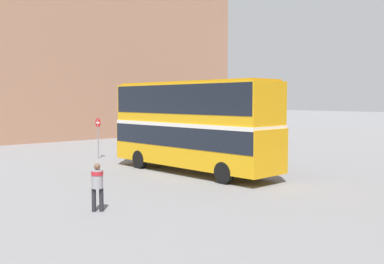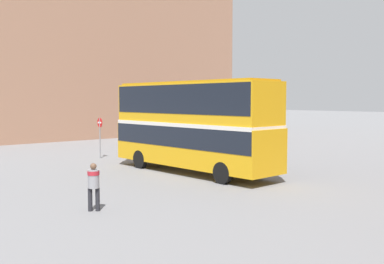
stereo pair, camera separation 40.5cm
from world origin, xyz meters
TOP-DOWN VIEW (x-y plane):
  - ground_plane at (0.00, 0.00)m, footprint 240.00×240.00m
  - building_row_left at (-25.93, 8.49)m, footprint 9.93×31.69m
  - double_decker_bus at (-0.09, -0.53)m, footprint 10.36×2.81m
  - pedestrian_foreground at (3.89, -8.45)m, footprint 0.57×0.57m
  - parked_car_kerb_near at (-12.20, 17.05)m, footprint 4.60×2.58m
  - parked_car_kerb_far at (-13.95, 10.18)m, footprint 4.19×2.17m
  - no_entry_sign at (-8.41, -1.31)m, footprint 0.62×0.08m

SIDE VIEW (x-z plane):
  - ground_plane at x=0.00m, z-range 0.00..0.00m
  - parked_car_kerb_far at x=-13.95m, z-range 0.01..1.45m
  - parked_car_kerb_near at x=-12.20m, z-range 0.02..1.54m
  - pedestrian_foreground at x=3.89m, z-range 0.19..1.86m
  - no_entry_sign at x=-8.41m, z-range 0.45..3.11m
  - double_decker_bus at x=-0.09m, z-range 0.34..5.12m
  - building_row_left at x=-25.93m, z-range 0.01..17.34m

